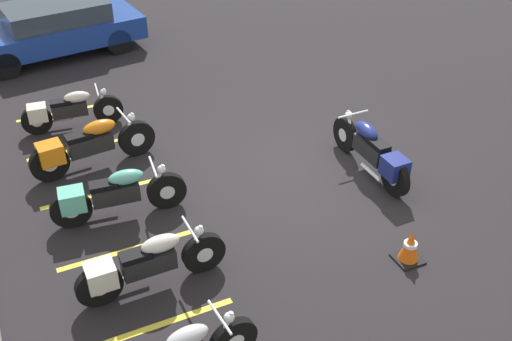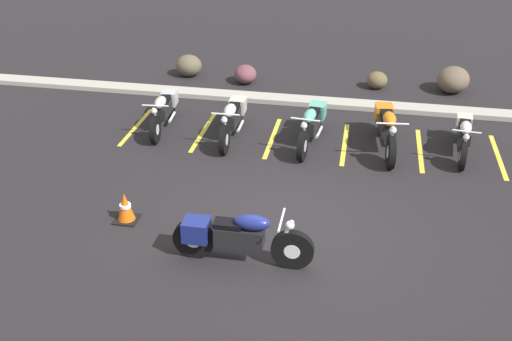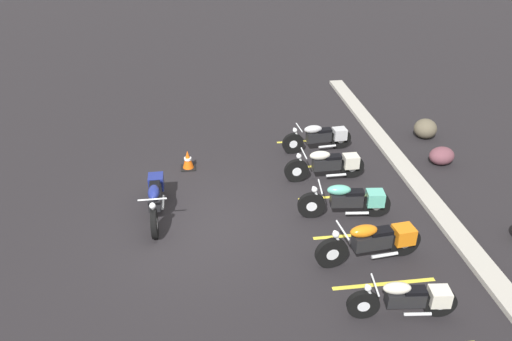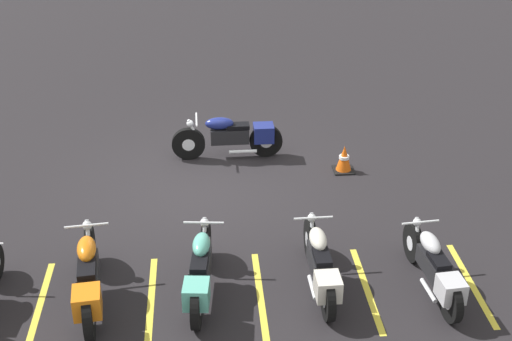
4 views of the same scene
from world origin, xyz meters
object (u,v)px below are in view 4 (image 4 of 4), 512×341
object	(u,v)px
parked_bike_3	(88,277)
parked_bike_2	(200,271)
parked_bike_0	(435,268)
parked_bike_1	(320,264)
motorcycle_navy_featured	(233,136)
traffic_cone	(344,159)

from	to	relation	value
parked_bike_3	parked_bike_2	bearing A→B (deg)	-93.96
parked_bike_2	parked_bike_3	distance (m)	1.60
parked_bike_0	parked_bike_1	size ratio (longest dim) A/B	0.97
motorcycle_navy_featured	parked_bike_1	xyz separation A→B (m)	(-1.06, 4.48, -0.02)
motorcycle_navy_featured	parked_bike_2	world-z (taller)	motorcycle_navy_featured
parked_bike_1	parked_bike_2	distance (m)	1.77
parked_bike_2	parked_bike_0	bearing A→B (deg)	-87.00
parked_bike_0	parked_bike_1	distance (m)	1.68
parked_bike_3	traffic_cone	xyz separation A→B (m)	(-4.45, -3.78, -0.23)
parked_bike_2	traffic_cone	xyz separation A→B (m)	(-2.85, -3.72, -0.20)
motorcycle_navy_featured	traffic_cone	xyz separation A→B (m)	(-2.14, 0.77, -0.22)
parked_bike_0	parked_bike_2	size ratio (longest dim) A/B	0.96
parked_bike_0	motorcycle_navy_featured	bearing A→B (deg)	25.34
parked_bike_2	parked_bike_3	xyz separation A→B (m)	(1.60, 0.06, 0.03)
motorcycle_navy_featured	parked_bike_1	world-z (taller)	motorcycle_navy_featured
parked_bike_1	parked_bike_2	bearing A→B (deg)	89.77
parked_bike_2	traffic_cone	world-z (taller)	parked_bike_2
motorcycle_navy_featured	traffic_cone	size ratio (longest dim) A/B	4.13
traffic_cone	parked_bike_0	bearing A→B (deg)	98.63
parked_bike_1	parked_bike_3	bearing A→B (deg)	90.40
motorcycle_navy_featured	parked_bike_0	bearing A→B (deg)	119.95
motorcycle_navy_featured	traffic_cone	world-z (taller)	motorcycle_navy_featured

